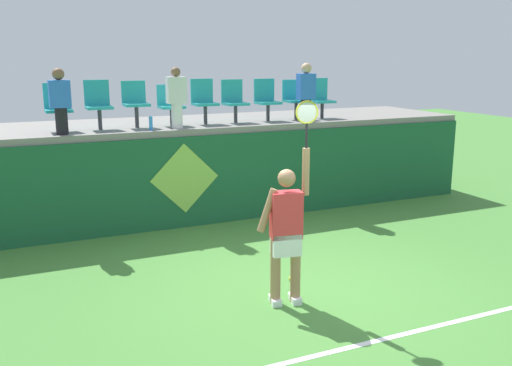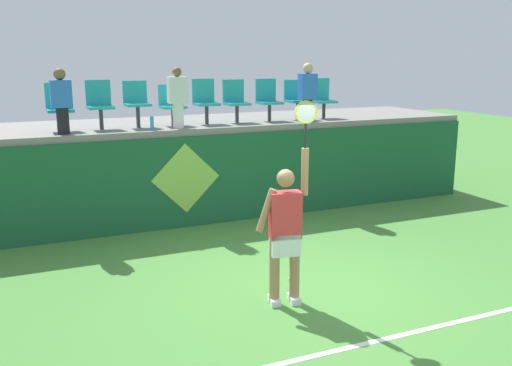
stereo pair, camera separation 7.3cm
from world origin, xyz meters
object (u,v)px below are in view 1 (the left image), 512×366
Objects in this scene: stadium_chair_2 at (135,101)px; stadium_chair_7 at (295,97)px; stadium_chair_1 at (98,102)px; spectator_1 at (60,100)px; stadium_chair_5 at (234,99)px; spectator_2 at (176,97)px; tennis_ball at (291,279)px; water_bottle at (151,123)px; stadium_chair_3 at (170,103)px; tennis_player at (286,229)px; spectator_0 at (306,91)px; stadium_chair_4 at (204,99)px; stadium_chair_6 at (266,98)px; stadium_chair_8 at (320,97)px; stadium_chair_0 at (58,105)px.

stadium_chair_2 is 3.28m from stadium_chair_7.
stadium_chair_1 is at bearing 179.45° from stadium_chair_2.
stadium_chair_5 is at bearing 8.08° from spectator_1.
stadium_chair_7 is 0.74× the size of spectator_2.
water_bottle is at bearing 108.63° from tennis_ball.
spectator_1 reaches higher than water_bottle.
water_bottle is 0.80m from stadium_chair_3.
tennis_player is 4.03m from water_bottle.
tennis_ball is 0.08× the size of stadium_chair_7.
stadium_chair_3 is at bearing -0.05° from stadium_chair_2.
stadium_chair_5 reaches higher than water_bottle.
spectator_0 is (0.00, -0.47, 0.16)m from stadium_chair_7.
stadium_chair_4 is 1.03× the size of stadium_chair_5.
stadium_chair_5 is 1.34m from stadium_chair_7.
stadium_chair_6 reaches higher than tennis_player.
stadium_chair_1 reaches higher than stadium_chair_2.
stadium_chair_5 is at bearing 18.15° from spectator_2.
tennis_ball is at bearing -91.20° from stadium_chair_4.
stadium_chair_8 is (4.55, 0.00, -0.04)m from stadium_chair_1.
stadium_chair_6 is (3.98, 0.00, 0.00)m from stadium_chair_0.
stadium_chair_6 is at bearing 0.07° from stadium_chair_5.
stadium_chair_2 is at bearing 179.95° from stadium_chair_3.
stadium_chair_3 is 0.66× the size of spectator_0.
stadium_chair_2 reaches higher than stadium_chair_0.
stadium_chair_8 is 0.76× the size of spectator_1.
stadium_chair_7 is at bearing 9.03° from spectator_2.
tennis_player is at bearing -87.20° from spectator_2.
spectator_0 is (0.64, -0.48, 0.16)m from stadium_chair_6.
stadium_chair_4 is at bearing 88.80° from tennis_ball.
spectator_1 reaches higher than stadium_chair_3.
stadium_chair_0 is 0.99× the size of stadium_chair_2.
stadium_chair_3 is (0.51, 0.54, 0.29)m from water_bottle.
stadium_chair_6 is (1.32, 0.00, -0.02)m from stadium_chair_4.
spectator_2 is at bearing 14.02° from water_bottle.
stadium_chair_1 is 3.97m from spectator_0.
stadium_chair_2 is 2.64m from stadium_chair_6.
spectator_2 is at bearing -32.41° from stadium_chair_2.
spectator_2 is (-0.19, 3.98, 1.37)m from tennis_player.
stadium_chair_4 is at bearing 0.26° from stadium_chair_2.
tennis_ball is 0.08× the size of stadium_chair_0.
stadium_chair_1 reaches higher than tennis_ball.
stadium_chair_5 is at bearing 76.08° from tennis_player.
tennis_player is 5.50m from stadium_chair_8.
spectator_2 is (-2.62, -0.42, 0.11)m from stadium_chair_7.
water_bottle is 0.29× the size of stadium_chair_1.
stadium_chair_2 is 1.02× the size of stadium_chair_8.
stadium_chair_1 is at bearing 179.99° from stadium_chair_4.
stadium_chair_7 reaches higher than tennis_player.
water_bottle is at bearing -170.14° from stadium_chair_7.
stadium_chair_6 is 4.01m from spectator_1.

